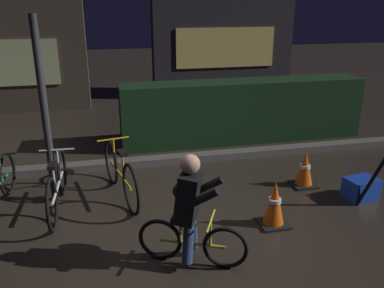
{
  "coord_description": "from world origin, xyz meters",
  "views": [
    {
      "loc": [
        -0.88,
        -4.19,
        2.66
      ],
      "look_at": [
        0.2,
        0.6,
        0.9
      ],
      "focal_mm": 37.63,
      "sensor_mm": 36.0,
      "label": 1
    }
  ],
  "objects_px": {
    "cyclist": "(190,210)",
    "traffic_cone_far": "(305,170)",
    "traffic_cone_near": "(274,204)",
    "blue_crate": "(361,188)",
    "street_post": "(45,114)",
    "parked_bike_center_left": "(57,186)",
    "parked_bike_center_right": "(120,174)",
    "closed_umbrella": "(373,179)"
  },
  "relations": [
    {
      "from": "cyclist",
      "to": "traffic_cone_far",
      "type": "bearing_deg",
      "value": 60.49
    },
    {
      "from": "traffic_cone_near",
      "to": "blue_crate",
      "type": "distance_m",
      "value": 1.56
    },
    {
      "from": "street_post",
      "to": "cyclist",
      "type": "relative_size",
      "value": 2.02
    },
    {
      "from": "street_post",
      "to": "parked_bike_center_left",
      "type": "bearing_deg",
      "value": -75.03
    },
    {
      "from": "cyclist",
      "to": "blue_crate",
      "type": "bearing_deg",
      "value": 44.13
    },
    {
      "from": "street_post",
      "to": "traffic_cone_far",
      "type": "xyz_separation_m",
      "value": [
        3.64,
        -0.34,
        -1.0
      ]
    },
    {
      "from": "parked_bike_center_left",
      "to": "traffic_cone_near",
      "type": "xyz_separation_m",
      "value": [
        2.64,
        -0.98,
        -0.07
      ]
    },
    {
      "from": "street_post",
      "to": "parked_bike_center_right",
      "type": "bearing_deg",
      "value": -7.39
    },
    {
      "from": "street_post",
      "to": "blue_crate",
      "type": "relative_size",
      "value": 5.71
    },
    {
      "from": "traffic_cone_near",
      "to": "blue_crate",
      "type": "height_order",
      "value": "traffic_cone_near"
    },
    {
      "from": "cyclist",
      "to": "closed_umbrella",
      "type": "xyz_separation_m",
      "value": [
        2.64,
        0.66,
        -0.22
      ]
    },
    {
      "from": "blue_crate",
      "to": "cyclist",
      "type": "bearing_deg",
      "value": -161.22
    },
    {
      "from": "street_post",
      "to": "closed_umbrella",
      "type": "relative_size",
      "value": 2.96
    },
    {
      "from": "parked_bike_center_right",
      "to": "cyclist",
      "type": "height_order",
      "value": "cyclist"
    },
    {
      "from": "street_post",
      "to": "closed_umbrella",
      "type": "xyz_separation_m",
      "value": [
        4.19,
        -1.15,
        -0.85
      ]
    },
    {
      "from": "parked_bike_center_left",
      "to": "parked_bike_center_right",
      "type": "relative_size",
      "value": 0.98
    },
    {
      "from": "parked_bike_center_left",
      "to": "traffic_cone_far",
      "type": "xyz_separation_m",
      "value": [
        3.56,
        -0.02,
        -0.09
      ]
    },
    {
      "from": "cyclist",
      "to": "parked_bike_center_left",
      "type": "bearing_deg",
      "value": 159.74
    },
    {
      "from": "traffic_cone_near",
      "to": "cyclist",
      "type": "distance_m",
      "value": 1.33
    },
    {
      "from": "street_post",
      "to": "traffic_cone_near",
      "type": "distance_m",
      "value": 3.18
    },
    {
      "from": "parked_bike_center_left",
      "to": "parked_bike_center_right",
      "type": "xyz_separation_m",
      "value": [
        0.83,
        0.2,
        0.01
      ]
    },
    {
      "from": "traffic_cone_near",
      "to": "closed_umbrella",
      "type": "bearing_deg",
      "value": 5.85
    },
    {
      "from": "traffic_cone_near",
      "to": "closed_umbrella",
      "type": "distance_m",
      "value": 1.48
    },
    {
      "from": "parked_bike_center_left",
      "to": "parked_bike_center_right",
      "type": "height_order",
      "value": "parked_bike_center_right"
    },
    {
      "from": "parked_bike_center_right",
      "to": "traffic_cone_near",
      "type": "relative_size",
      "value": 2.9
    },
    {
      "from": "blue_crate",
      "to": "parked_bike_center_left",
      "type": "bearing_deg",
      "value": 171.97
    },
    {
      "from": "parked_bike_center_left",
      "to": "parked_bike_center_right",
      "type": "distance_m",
      "value": 0.85
    },
    {
      "from": "cyclist",
      "to": "closed_umbrella",
      "type": "bearing_deg",
      "value": 39.41
    },
    {
      "from": "parked_bike_center_right",
      "to": "closed_umbrella",
      "type": "relative_size",
      "value": 2.01
    },
    {
      "from": "parked_bike_center_right",
      "to": "traffic_cone_near",
      "type": "distance_m",
      "value": 2.17
    },
    {
      "from": "street_post",
      "to": "blue_crate",
      "type": "bearing_deg",
      "value": -12.01
    },
    {
      "from": "parked_bike_center_right",
      "to": "traffic_cone_near",
      "type": "xyz_separation_m",
      "value": [
        1.81,
        -1.18,
        -0.08
      ]
    },
    {
      "from": "closed_umbrella",
      "to": "parked_bike_center_right",
      "type": "bearing_deg",
      "value": -172.47
    },
    {
      "from": "traffic_cone_far",
      "to": "closed_umbrella",
      "type": "relative_size",
      "value": 0.63
    },
    {
      "from": "parked_bike_center_left",
      "to": "blue_crate",
      "type": "xyz_separation_m",
      "value": [
        4.15,
        -0.58,
        -0.2
      ]
    },
    {
      "from": "blue_crate",
      "to": "cyclist",
      "type": "distance_m",
      "value": 2.87
    },
    {
      "from": "parked_bike_center_left",
      "to": "blue_crate",
      "type": "height_order",
      "value": "parked_bike_center_left"
    },
    {
      "from": "parked_bike_center_left",
      "to": "street_post",
      "type": "bearing_deg",
      "value": 17.39
    },
    {
      "from": "parked_bike_center_right",
      "to": "blue_crate",
      "type": "xyz_separation_m",
      "value": [
        3.31,
        -0.78,
        -0.21
      ]
    },
    {
      "from": "traffic_cone_near",
      "to": "blue_crate",
      "type": "xyz_separation_m",
      "value": [
        1.5,
        0.4,
        -0.13
      ]
    },
    {
      "from": "cyclist",
      "to": "closed_umbrella",
      "type": "relative_size",
      "value": 1.47
    },
    {
      "from": "cyclist",
      "to": "parked_bike_center_right",
      "type": "bearing_deg",
      "value": 135.87
    }
  ]
}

